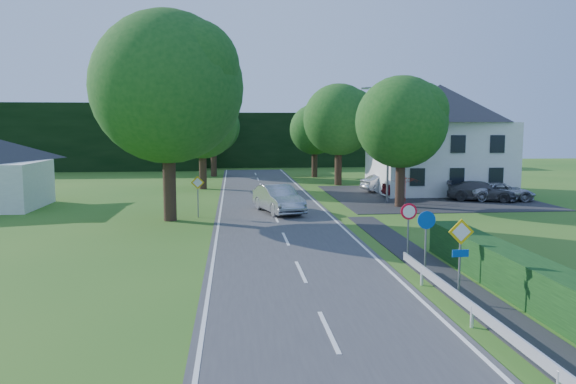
{
  "coord_description": "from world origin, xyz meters",
  "views": [
    {
      "loc": [
        -2.4,
        -7.82,
        5.32
      ],
      "look_at": [
        0.2,
        18.91,
        2.15
      ],
      "focal_mm": 35.0,
      "sensor_mm": 36.0,
      "label": 1
    }
  ],
  "objects": [
    {
      "name": "treeline_left",
      "position": [
        -28.0,
        62.0,
        4.0
      ],
      "size": [
        44.0,
        6.0,
        8.0
      ],
      "primitive_type": "cube",
      "color": "black",
      "rests_on": "ground"
    },
    {
      "name": "tree_left_far",
      "position": [
        -5.0,
        40.0,
        4.29
      ],
      "size": [
        7.0,
        7.0,
        8.58
      ],
      "primitive_type": null,
      "color": "#184F17",
      "rests_on": "ground"
    },
    {
      "name": "house_white",
      "position": [
        14.0,
        36.0,
        4.41
      ],
      "size": [
        10.6,
        8.4,
        8.6
      ],
      "color": "white",
      "rests_on": "ground"
    },
    {
      "name": "tree_left_back",
      "position": [
        -4.5,
        52.0,
        4.04
      ],
      "size": [
        6.6,
        6.6,
        8.07
      ],
      "primitive_type": null,
      "color": "#184F17",
      "rests_on": "ground"
    },
    {
      "name": "parked_car_silver_b",
      "position": [
        16.5,
        30.1,
        0.69
      ],
      "size": [
        4.88,
        2.7,
        1.29
      ],
      "primitive_type": "imported",
      "rotation": [
        0.0,
        0.0,
        1.45
      ],
      "color": "#A9AAB1",
      "rests_on": "parking_pad"
    },
    {
      "name": "sign_priority_left",
      "position": [
        -4.5,
        24.98,
        1.72
      ],
      "size": [
        0.78,
        0.09,
        2.44
      ],
      "color": "slate",
      "rests_on": "ground"
    },
    {
      "name": "sign_speed_limit",
      "position": [
        4.3,
        12.97,
        1.77
      ],
      "size": [
        0.64,
        0.11,
        2.37
      ],
      "color": "slate",
      "rests_on": "ground"
    },
    {
      "name": "parked_car_red",
      "position": [
        10.8,
        33.0,
        0.75
      ],
      "size": [
        4.35,
        2.17,
        1.43
      ],
      "primitive_type": "imported",
      "rotation": [
        0.0,
        0.0,
        1.69
      ],
      "color": "maroon",
      "rests_on": "parking_pad"
    },
    {
      "name": "parasol",
      "position": [
        9.52,
        30.01,
        0.93
      ],
      "size": [
        2.02,
        2.06,
        1.79
      ],
      "primitive_type": "imported",
      "rotation": [
        0.0,
        0.0,
        0.04
      ],
      "color": "#A91D0D",
      "rests_on": "parking_pad"
    },
    {
      "name": "parked_car_grey",
      "position": [
        15.09,
        30.18,
        0.73
      ],
      "size": [
        5.11,
        3.66,
        1.37
      ],
      "primitive_type": "imported",
      "rotation": [
        0.0,
        0.0,
        1.16
      ],
      "color": "#454449",
      "rests_on": "parking_pad"
    },
    {
      "name": "streetlight",
      "position": [
        8.06,
        30.0,
        4.46
      ],
      "size": [
        2.03,
        0.18,
        8.0
      ],
      "color": "slate",
      "rests_on": "ground"
    },
    {
      "name": "parked_car_silver_a",
      "position": [
        9.95,
        36.23,
        0.74
      ],
      "size": [
        4.5,
        2.55,
        1.4
      ],
      "primitive_type": "imported",
      "rotation": [
        0.0,
        0.0,
        1.84
      ],
      "color": "#B6B5BA",
      "rests_on": "parking_pad"
    },
    {
      "name": "road",
      "position": [
        0.0,
        20.0,
        0.02
      ],
      "size": [
        7.0,
        80.0,
        0.04
      ],
      "primitive_type": "cube",
      "color": "#3D3D3F",
      "rests_on": "ground"
    },
    {
      "name": "tree_right_back",
      "position": [
        6.0,
        50.0,
        3.78
      ],
      "size": [
        6.2,
        6.2,
        7.56
      ],
      "primitive_type": null,
      "color": "#184F17",
      "rests_on": "ground"
    },
    {
      "name": "tree_right_far",
      "position": [
        7.0,
        42.0,
        4.54
      ],
      "size": [
        7.4,
        7.4,
        9.09
      ],
      "primitive_type": null,
      "color": "#184F17",
      "rests_on": "ground"
    },
    {
      "name": "sign_roundabout",
      "position": [
        4.3,
        10.98,
        1.67
      ],
      "size": [
        0.64,
        0.08,
        2.37
      ],
      "color": "slate",
      "rests_on": "ground"
    },
    {
      "name": "line_edge_left",
      "position": [
        -3.25,
        20.0,
        0.04
      ],
      "size": [
        0.12,
        80.0,
        0.01
      ],
      "primitive_type": "cube",
      "color": "white",
      "rests_on": "road"
    },
    {
      "name": "tree_main",
      "position": [
        -6.0,
        24.0,
        5.82
      ],
      "size": [
        9.4,
        9.4,
        11.64
      ],
      "primitive_type": null,
      "color": "#184F17",
      "rests_on": "ground"
    },
    {
      "name": "parking_pad",
      "position": [
        12.0,
        33.0,
        0.02
      ],
      "size": [
        14.0,
        16.0,
        0.04
      ],
      "primitive_type": "cube",
      "color": "#27272A",
      "rests_on": "ground"
    },
    {
      "name": "sign_priority_right",
      "position": [
        4.3,
        7.98,
        1.8
      ],
      "size": [
        0.78,
        0.09,
        2.59
      ],
      "color": "slate",
      "rests_on": "ground"
    },
    {
      "name": "line_edge_right",
      "position": [
        3.25,
        20.0,
        0.04
      ],
      "size": [
        0.12,
        80.0,
        0.01
      ],
      "primitive_type": "cube",
      "color": "white",
      "rests_on": "road"
    },
    {
      "name": "tree_right_mid",
      "position": [
        8.5,
        28.0,
        4.29
      ],
      "size": [
        7.0,
        7.0,
        8.58
      ],
      "primitive_type": null,
      "color": "#184F17",
      "rests_on": "ground"
    },
    {
      "name": "moving_car",
      "position": [
        0.3,
        26.06,
        0.88
      ],
      "size": [
        3.06,
        5.4,
        1.68
      ],
      "primitive_type": "imported",
      "rotation": [
        0.0,
        0.0,
        0.27
      ],
      "color": "#A6A7AB",
      "rests_on": "road"
    },
    {
      "name": "treeline_right",
      "position": [
        8.0,
        66.0,
        3.5
      ],
      "size": [
        30.0,
        5.0,
        7.0
      ],
      "primitive_type": "cube",
      "color": "black",
      "rests_on": "ground"
    },
    {
      "name": "line_centre",
      "position": [
        0.0,
        20.0,
        0.04
      ],
      "size": [
        0.12,
        80.0,
        0.01
      ],
      "primitive_type": null,
      "color": "white",
      "rests_on": "road"
    },
    {
      "name": "motorcycle",
      "position": [
        0.99,
        32.98,
        0.55
      ],
      "size": [
        0.81,
        1.98,
        1.02
      ],
      "primitive_type": "imported",
      "rotation": [
        0.0,
        0.0,
        0.07
      ],
      "color": "black",
      "rests_on": "road"
    }
  ]
}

